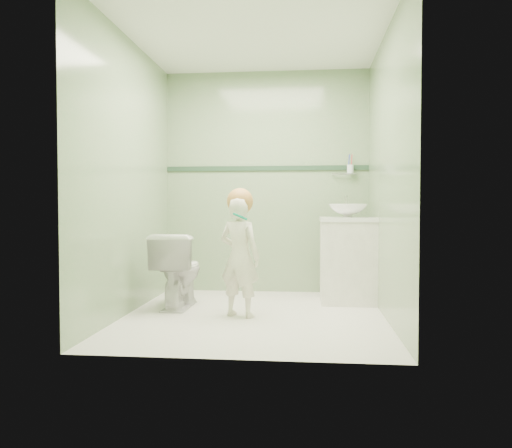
# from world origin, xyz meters

# --- Properties ---
(ground) EXTENTS (2.50, 2.50, 0.00)m
(ground) POSITION_xyz_m (0.00, 0.00, 0.00)
(ground) COLOR white
(ground) RESTS_ON ground
(room_shell) EXTENTS (2.50, 2.54, 2.40)m
(room_shell) POSITION_xyz_m (0.00, 0.00, 1.20)
(room_shell) COLOR #7BA374
(room_shell) RESTS_ON ground
(trim_stripe) EXTENTS (2.20, 0.02, 0.05)m
(trim_stripe) POSITION_xyz_m (0.00, 1.24, 1.35)
(trim_stripe) COLOR #27442F
(trim_stripe) RESTS_ON room_shell
(vanity) EXTENTS (0.52, 0.50, 0.80)m
(vanity) POSITION_xyz_m (0.84, 0.70, 0.40)
(vanity) COLOR silver
(vanity) RESTS_ON ground
(counter) EXTENTS (0.54, 0.52, 0.04)m
(counter) POSITION_xyz_m (0.84, 0.70, 0.81)
(counter) COLOR white
(counter) RESTS_ON vanity
(basin) EXTENTS (0.37, 0.37, 0.13)m
(basin) POSITION_xyz_m (0.84, 0.70, 0.89)
(basin) COLOR white
(basin) RESTS_ON counter
(faucet) EXTENTS (0.03, 0.13, 0.18)m
(faucet) POSITION_xyz_m (0.84, 0.89, 0.97)
(faucet) COLOR silver
(faucet) RESTS_ON counter
(cup_holder) EXTENTS (0.26, 0.07, 0.21)m
(cup_holder) POSITION_xyz_m (0.89, 1.18, 1.33)
(cup_holder) COLOR silver
(cup_holder) RESTS_ON room_shell
(toilet) EXTENTS (0.40, 0.68, 0.69)m
(toilet) POSITION_xyz_m (-0.74, 0.30, 0.34)
(toilet) COLOR white
(toilet) RESTS_ON ground
(toddler) EXTENTS (0.43, 0.36, 1.01)m
(toddler) POSITION_xyz_m (-0.12, -0.04, 0.51)
(toddler) COLOR white
(toddler) RESTS_ON ground
(hair_cap) EXTENTS (0.23, 0.23, 0.23)m
(hair_cap) POSITION_xyz_m (-0.12, -0.01, 0.98)
(hair_cap) COLOR #BE813E
(hair_cap) RESTS_ON toddler
(teal_toothbrush) EXTENTS (0.11, 0.14, 0.08)m
(teal_toothbrush) POSITION_xyz_m (-0.10, -0.18, 0.86)
(teal_toothbrush) COLOR #028460
(teal_toothbrush) RESTS_ON toddler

